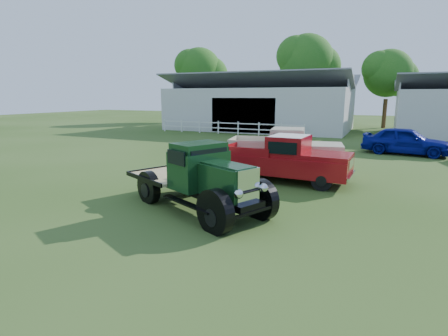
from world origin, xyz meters
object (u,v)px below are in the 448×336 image
at_px(misc_car_blue, 406,141).
at_px(red_pickup, 286,158).
at_px(vintage_flatbed, 197,176).
at_px(white_pickup, 285,150).

bearing_deg(misc_car_blue, red_pickup, 161.97).
bearing_deg(vintage_flatbed, misc_car_blue, 90.62).
relative_size(red_pickup, misc_car_blue, 1.09).
relative_size(white_pickup, misc_car_blue, 1.11).
bearing_deg(red_pickup, misc_car_blue, 65.94).
relative_size(vintage_flatbed, white_pickup, 0.99).
relative_size(red_pickup, white_pickup, 0.99).
bearing_deg(red_pickup, vintage_flatbed, -106.05).
bearing_deg(white_pickup, vintage_flatbed, -109.32).
distance_m(red_pickup, misc_car_blue, 10.80).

